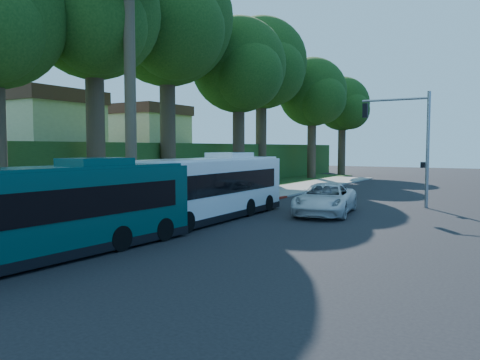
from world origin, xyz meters
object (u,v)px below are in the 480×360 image
Objects in this scene: bus_shelter at (126,185)px; teal_bus at (54,210)px; white_bus at (212,187)px; pickup at (325,199)px.

teal_bus is at bearing -62.86° from bus_shelter.
white_bus is 9.49m from teal_bus.
teal_bus is (0.13, -9.49, -0.05)m from white_bus.
pickup is (4.29, 4.69, -0.82)m from white_bus.
teal_bus is 14.80m from pickup.
pickup is at bearing 77.09° from teal_bus.
white_bus is at bearing -142.06° from pickup.
bus_shelter is 0.28× the size of white_bus.
teal_bus is at bearing -115.98° from pickup.
bus_shelter is 10.61m from pickup.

